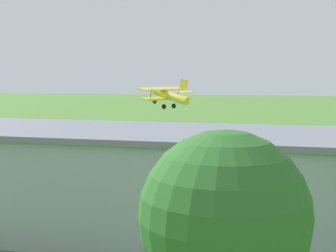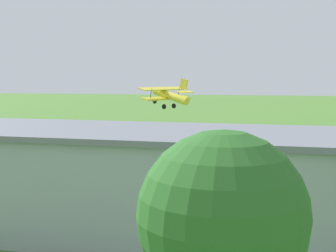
% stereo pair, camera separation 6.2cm
% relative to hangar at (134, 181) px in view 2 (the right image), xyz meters
% --- Properties ---
extents(ground_plane, '(400.00, 400.00, 0.00)m').
position_rel_hangar_xyz_m(ground_plane, '(0.57, -38.19, -3.50)').
color(ground_plane, '#47752D').
extents(hangar, '(28.62, 11.34, 6.98)m').
position_rel_hangar_xyz_m(hangar, '(0.00, 0.00, 0.00)').
color(hangar, '#99A3AD').
rests_on(hangar, ground_plane).
extents(biplane, '(6.92, 8.24, 3.98)m').
position_rel_hangar_xyz_m(biplane, '(4.59, -30.42, 4.50)').
color(biplane, yellow).
extents(car_white, '(2.08, 4.19, 1.60)m').
position_rel_hangar_xyz_m(car_white, '(-12.39, -12.44, -2.67)').
color(car_white, white).
rests_on(car_white, ground_plane).
extents(car_yellow, '(2.43, 4.43, 1.49)m').
position_rel_hangar_xyz_m(car_yellow, '(10.95, -13.69, -2.72)').
color(car_yellow, gold).
rests_on(car_yellow, ground_plane).
extents(car_green, '(2.24, 4.40, 1.64)m').
position_rel_hangar_xyz_m(car_green, '(18.40, -13.16, -2.65)').
color(car_green, '#1E6B38').
rests_on(car_green, ground_plane).
extents(person_at_fence_line, '(0.45, 0.45, 1.68)m').
position_rel_hangar_xyz_m(person_at_fence_line, '(4.24, -15.21, -2.66)').
color(person_at_fence_line, '#33723F').
rests_on(person_at_fence_line, ground_plane).
extents(person_watching_takeoff, '(0.52, 0.52, 1.71)m').
position_rel_hangar_xyz_m(person_watching_takeoff, '(4.11, -16.63, -2.65)').
color(person_watching_takeoff, '#33723F').
rests_on(person_watching_takeoff, ground_plane).
extents(person_by_parked_cars, '(0.42, 0.42, 1.65)m').
position_rel_hangar_xyz_m(person_by_parked_cars, '(8.34, -16.05, -2.68)').
color(person_by_parked_cars, beige).
rests_on(person_by_parked_cars, ground_plane).
extents(person_beside_truck, '(0.49, 0.49, 1.60)m').
position_rel_hangar_xyz_m(person_beside_truck, '(5.37, -14.48, -2.71)').
color(person_beside_truck, '#72338C').
rests_on(person_beside_truck, ground_plane).
extents(tree_by_windsock, '(4.49, 4.49, 9.09)m').
position_rel_hangar_xyz_m(tree_by_windsock, '(-7.80, 17.60, 3.29)').
color(tree_by_windsock, brown).
rests_on(tree_by_windsock, ground_plane).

